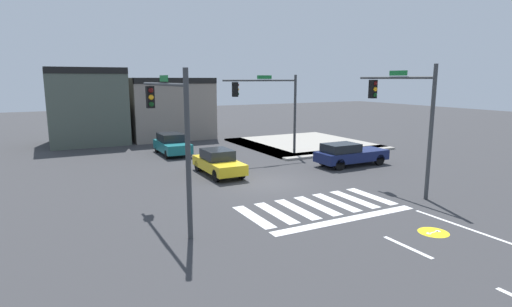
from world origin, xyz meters
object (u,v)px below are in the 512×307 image
at_px(traffic_signal_northeast, 270,100).
at_px(car_yellow, 218,162).
at_px(car_teal, 172,144).
at_px(traffic_signal_southeast, 404,107).
at_px(traffic_signal_southwest, 168,118).
at_px(car_navy, 349,154).

relative_size(traffic_signal_northeast, car_yellow, 1.35).
bearing_deg(car_teal, traffic_signal_southeast, 25.65).
distance_m(traffic_signal_southwest, car_teal, 14.58).
xyz_separation_m(traffic_signal_northeast, car_yellow, (-5.15, -3.18, -3.29)).
bearing_deg(traffic_signal_southwest, car_yellow, -36.34).
bearing_deg(traffic_signal_northeast, car_navy, 123.61).
xyz_separation_m(traffic_signal_southeast, traffic_signal_northeast, (-1.43, 10.46, -0.09)).
distance_m(traffic_signal_southwest, car_yellow, 8.25).
bearing_deg(car_navy, traffic_signal_southeast, -106.69).
height_order(traffic_signal_southeast, traffic_signal_northeast, traffic_signal_southeast).
bearing_deg(car_yellow, car_navy, 79.44).
bearing_deg(car_navy, traffic_signal_southwest, -160.38).
relative_size(traffic_signal_southwest, car_teal, 1.46).
relative_size(traffic_signal_southeast, car_teal, 1.48).
height_order(traffic_signal_southeast, car_navy, traffic_signal_southeast).
distance_m(traffic_signal_southeast, car_navy, 6.86).
relative_size(traffic_signal_northeast, car_navy, 1.21).
bearing_deg(traffic_signal_southeast, car_yellow, 42.12).
height_order(traffic_signal_northeast, traffic_signal_southwest, traffic_signal_southwest).
xyz_separation_m(traffic_signal_southwest, car_yellow, (4.49, 6.10, -3.26)).
bearing_deg(car_teal, car_yellow, 4.11).
relative_size(traffic_signal_northeast, traffic_signal_southwest, 0.95).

